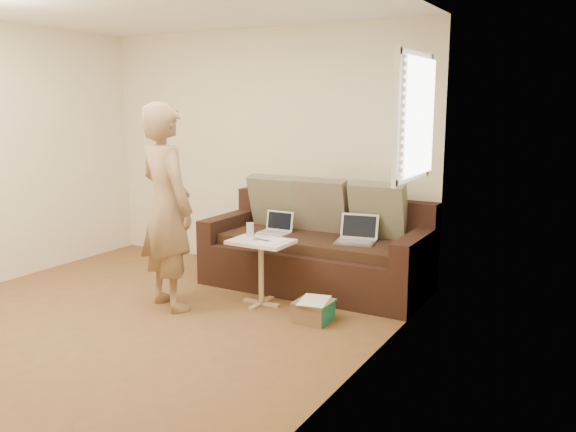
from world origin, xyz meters
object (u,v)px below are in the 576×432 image
Objects in this scene: person at (167,207)px; side_table at (261,272)px; striped_box at (314,311)px; drinking_glass at (250,229)px; laptop_white at (274,234)px; laptop_silver at (355,243)px; sofa at (315,246)px.

person is 1.03m from side_table.
person is at bearing -167.11° from striped_box.
laptop_white is at bearing 94.41° from drinking_glass.
striped_box is at bearing -18.35° from drinking_glass.
person is 3.04× the size of side_table.
striped_box is at bearing -145.81° from person.
laptop_silver is 0.99m from drinking_glass.
person is at bearing -150.82° from laptop_silver.
drinking_glass is at bearing -110.45° from person.
laptop_silver is 1.77m from person.
laptop_silver is 0.20× the size of person.
side_table is 5.01× the size of drinking_glass.
laptop_white is at bearing -169.41° from sofa.
person reaches higher than striped_box.
sofa is 1.20× the size of person.
person is at bearing -131.75° from drinking_glass.
sofa is 1.00m from striped_box.
striped_box is at bearing -63.91° from sofa.
laptop_silver is at bearing 32.11° from drinking_glass.
person is (-0.89, -1.14, 0.49)m from sofa.
side_table is at bearing -70.35° from laptop_white.
laptop_white reaches higher than side_table.
laptop_white is at bearing 137.74° from striped_box.
laptop_silver reaches higher than laptop_white.
drinking_glass is at bearing -123.95° from sofa.
person reaches higher than laptop_white.
laptop_silver is at bearing 87.81° from striped_box.
side_table is (-0.21, -0.69, -0.12)m from sofa.
striped_box is (0.84, -0.76, -0.43)m from laptop_white.
laptop_silver is at bearing 44.14° from side_table.
sofa is at bearing 116.09° from striped_box.
laptop_white is (-0.87, -0.02, 0.00)m from laptop_silver.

